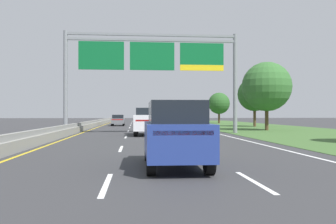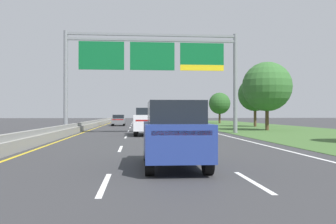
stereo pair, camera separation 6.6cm
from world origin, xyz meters
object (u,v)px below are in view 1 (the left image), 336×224
Objects in this scene: car_silver_right_lane_sedan at (174,121)px; car_blue_centre_lane_suv at (175,133)px; pickup_truck_white at (147,122)px; roadside_tree_mid at (267,87)px; car_grey_left_lane_sedan at (118,120)px; roadside_tree_distant at (219,103)px; overhead_sign_gantry at (152,61)px; roadside_tree_far at (255,94)px.

car_blue_centre_lane_suv is at bearing 172.92° from car_silver_right_lane_sedan.
roadside_tree_mid is at bearing -60.13° from pickup_truck_white.
car_blue_centre_lane_suv is at bearing -174.93° from car_grey_left_lane_sedan.
car_grey_left_lane_sedan is (-7.51, 5.51, 0.00)m from car_silver_right_lane_sedan.
car_silver_right_lane_sedan is at bearing -5.47° from car_blue_centre_lane_suv.
car_blue_centre_lane_suv is 0.86× the size of roadside_tree_distant.
roadside_tree_distant reaches higher than car_blue_centre_lane_suv.
car_blue_centre_lane_suv is at bearing -177.56° from pickup_truck_white.
car_grey_left_lane_sedan is at bearing 52.74° from car_silver_right_lane_sedan.
overhead_sign_gantry is at bearing -112.64° from roadside_tree_distant.
car_grey_left_lane_sedan is at bearing -147.43° from roadside_tree_distant.
roadside_tree_far is (14.81, 17.46, 3.21)m from pickup_truck_white.
roadside_tree_distant is at bearing 93.01° from roadside_tree_far.
roadside_tree_mid is (8.37, -10.77, 3.67)m from car_silver_right_lane_sedan.
pickup_truck_white is at bearing -104.61° from overhead_sign_gantry.
overhead_sign_gantry is 2.75× the size of roadside_tree_distant.
roadside_tree_distant is (9.80, 16.57, 2.73)m from car_silver_right_lane_sedan.
roadside_tree_far is at bearing -39.06° from pickup_truck_white.
car_silver_right_lane_sedan is at bearing 127.83° from roadside_tree_mid.
roadside_tree_mid reaches higher than car_grey_left_lane_sedan.
pickup_truck_white is 0.83× the size of roadside_tree_far.
pickup_truck_white is 1.00× the size of roadside_tree_distant.
roadside_tree_distant is at bearing -14.05° from car_blue_centre_lane_suv.
car_grey_left_lane_sedan is 0.67× the size of roadside_tree_far.
overhead_sign_gantry is 5.61m from pickup_truck_white.
roadside_tree_distant reaches higher than car_grey_left_lane_sedan.
roadside_tree_far is at bearing -91.72° from car_silver_right_lane_sedan.
roadside_tree_mid reaches higher than car_blue_centre_lane_suv.
overhead_sign_gantry reaches higher than roadside_tree_far.
roadside_tree_mid is (15.87, -16.28, 3.67)m from car_grey_left_lane_sedan.
roadside_tree_mid is 10.88m from roadside_tree_far.
car_silver_right_lane_sedan is 11.23m from roadside_tree_far.
roadside_tree_mid is at bearing -25.79° from car_blue_centre_lane_suv.
pickup_truck_white is at bearing -171.87° from car_grey_left_lane_sedan.
car_blue_centre_lane_suv is at bearing -104.69° from roadside_tree_distant.
car_blue_centre_lane_suv is at bearing -90.49° from overhead_sign_gantry.
roadside_tree_far reaches higher than car_blue_centre_lane_suv.
roadside_tree_mid is 27.39m from roadside_tree_distant.
car_blue_centre_lane_suv is (0.37, -17.58, 0.02)m from pickup_truck_white.
overhead_sign_gantry is 3.40× the size of car_silver_right_lane_sedan.
car_silver_right_lane_sedan is at bearing -126.47° from car_grey_left_lane_sedan.
roadside_tree_distant is (1.43, 27.34, -0.94)m from roadside_tree_mid.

